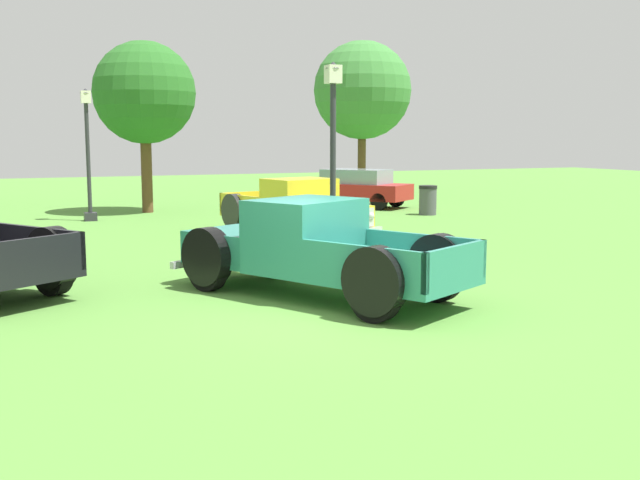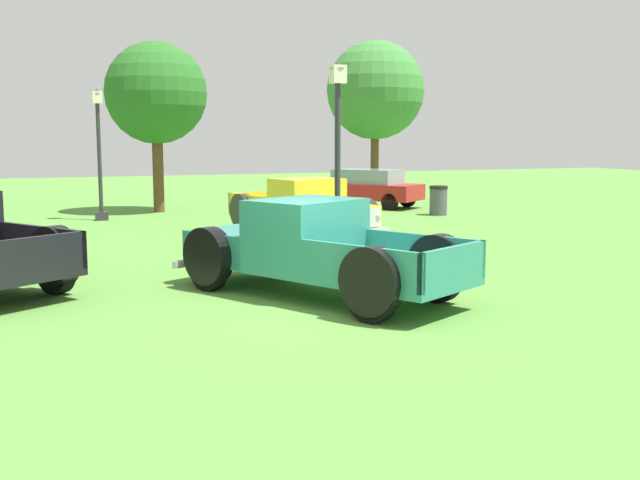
% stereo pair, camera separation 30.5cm
% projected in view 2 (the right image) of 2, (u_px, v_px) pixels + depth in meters
% --- Properties ---
extents(ground_plane, '(80.00, 80.00, 0.00)m').
position_uv_depth(ground_plane, '(329.00, 311.00, 10.97)').
color(ground_plane, '#548C38').
extents(pickup_truck_foreground, '(3.86, 5.24, 1.53)m').
position_uv_depth(pickup_truck_foreground, '(303.00, 249.00, 12.11)').
color(pickup_truck_foreground, '#2D8475').
rests_on(pickup_truck_foreground, ground_plane).
extents(pickup_truck_behind_left, '(2.86, 5.07, 1.47)m').
position_uv_depth(pickup_truck_behind_left, '(308.00, 209.00, 19.10)').
color(pickup_truck_behind_left, yellow).
rests_on(pickup_truck_behind_left, ground_plane).
extents(sedan_distant_b, '(3.79, 4.23, 1.36)m').
position_uv_depth(sedan_distant_b, '(365.00, 187.00, 27.20)').
color(sedan_distant_b, '#B21E1E').
rests_on(sedan_distant_b, ground_plane).
extents(lamp_post_near, '(0.36, 0.36, 3.99)m').
position_uv_depth(lamp_post_near, '(338.00, 157.00, 15.28)').
color(lamp_post_near, '#2D2D33').
rests_on(lamp_post_near, ground_plane).
extents(lamp_post_far, '(0.36, 0.36, 3.92)m').
position_uv_depth(lamp_post_far, '(99.00, 152.00, 22.68)').
color(lamp_post_far, '#2D2D33').
rests_on(lamp_post_far, ground_plane).
extents(trash_can, '(0.59, 0.59, 0.95)m').
position_uv_depth(trash_can, '(438.00, 200.00, 24.37)').
color(trash_can, '#4C4C51').
rests_on(trash_can, ground_plane).
extents(oak_tree_east, '(3.36, 3.36, 5.63)m').
position_uv_depth(oak_tree_east, '(156.00, 94.00, 24.93)').
color(oak_tree_east, brown).
rests_on(oak_tree_east, ground_plane).
extents(oak_tree_center, '(4.26, 4.26, 6.66)m').
position_uv_depth(oak_tree_center, '(375.00, 90.00, 32.88)').
color(oak_tree_center, brown).
rests_on(oak_tree_center, ground_plane).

